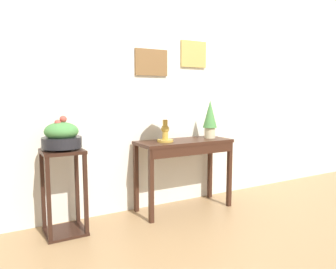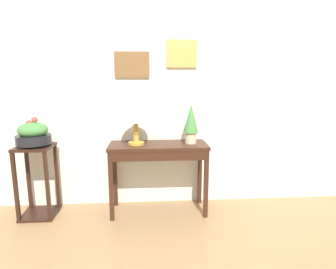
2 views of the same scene
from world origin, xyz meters
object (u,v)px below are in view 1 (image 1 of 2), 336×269
at_px(potted_plant_on_console, 210,117).
at_px(pedestal_stand_left, 64,192).
at_px(planter_bowl_wide, 62,136).
at_px(table_lamp, 165,112).
at_px(console_table, 185,151).

height_order(potted_plant_on_console, pedestal_stand_left, potted_plant_on_console).
relative_size(potted_plant_on_console, planter_bowl_wide, 1.24).
relative_size(table_lamp, potted_plant_on_console, 0.99).
bearing_deg(planter_bowl_wide, potted_plant_on_console, 0.64).
height_order(console_table, potted_plant_on_console, potted_plant_on_console).
distance_m(console_table, pedestal_stand_left, 1.35).
bearing_deg(console_table, potted_plant_on_console, 5.19).
distance_m(table_lamp, planter_bowl_wide, 1.10).
height_order(pedestal_stand_left, planter_bowl_wide, planter_bowl_wide).
height_order(table_lamp, potted_plant_on_console, potted_plant_on_console).
xyz_separation_m(table_lamp, pedestal_stand_left, (-1.08, -0.01, -0.71)).
xyz_separation_m(console_table, table_lamp, (-0.24, 0.02, 0.44)).
bearing_deg(potted_plant_on_console, planter_bowl_wide, -179.36).
bearing_deg(planter_bowl_wide, console_table, -0.61).
distance_m(console_table, potted_plant_on_console, 0.51).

